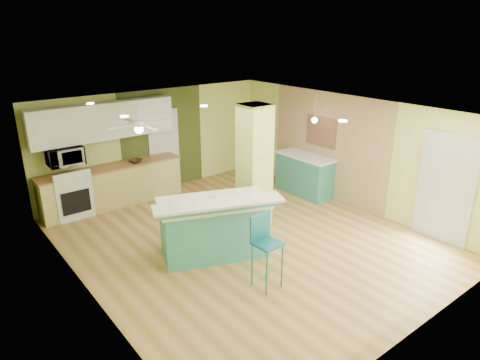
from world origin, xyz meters
The scene contains 23 objects.
floor centered at (0.00, 0.00, -0.01)m, with size 6.00×7.00×0.01m, color olive.
ceiling centered at (0.00, 0.00, 2.50)m, with size 6.00×7.00×0.01m, color white.
wall_back centered at (0.00, 3.50, 1.25)m, with size 6.00×0.01×2.50m, color #D2DD76.
wall_front centered at (0.00, -3.50, 1.25)m, with size 6.00×0.01×2.50m, color #D2DD76.
wall_left centered at (-3.00, 0.00, 1.25)m, with size 0.01×7.00×2.50m, color #D2DD76.
wall_right centered at (3.00, 0.00, 1.25)m, with size 0.01×7.00×2.50m, color #D2DD76.
wood_panel centered at (2.99, 0.60, 1.25)m, with size 0.02×3.40×2.50m, color #987957.
olive_accent centered at (0.20, 3.49, 1.25)m, with size 2.20×0.02×2.50m, color #404B1E.
interior_door centered at (0.20, 3.46, 1.00)m, with size 0.82×0.05×2.00m, color silver.
french_door centered at (2.97, -2.30, 1.05)m, with size 0.04×1.08×2.10m, color silver.
column centered at (0.65, 0.50, 1.25)m, with size 0.55×0.55×2.50m, color #CAD161.
kitchen_run centered at (-1.30, 3.20, 0.47)m, with size 3.25×0.63×0.94m.
stove centered at (-2.25, 3.19, 0.46)m, with size 0.76×0.66×1.08m.
upper_cabinets centered at (-1.30, 3.32, 1.95)m, with size 3.20×0.34×0.80m, color white.
microwave centered at (-2.25, 3.20, 1.35)m, with size 0.70×0.48×0.39m, color white.
ceiling_fan centered at (-1.10, 2.00, 2.08)m, with size 1.41×1.41×0.61m.
pendant_lamp centered at (2.65, 0.75, 1.88)m, with size 0.14×0.14×0.69m.
wall_decor centered at (2.96, 0.80, 1.55)m, with size 0.03×0.90×0.70m, color brown.
peninsula centered at (-0.76, -0.08, 0.54)m, with size 2.34×1.82×1.17m.
bar_stool centered at (-0.72, -1.38, 0.80)m, with size 0.41×0.41×1.20m.
side_counter centered at (2.70, 1.02, 0.49)m, with size 0.64×1.50×0.97m.
fruit_bowl centered at (-0.74, 3.10, 0.98)m, with size 0.30×0.30×0.07m, color #382617.
canister centered at (-0.87, -0.17, 1.10)m, with size 0.15×0.15×0.17m, color gold.
Camera 1 is at (-4.67, -5.79, 3.93)m, focal length 32.00 mm.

